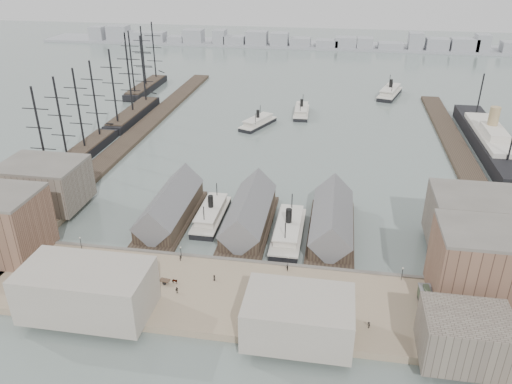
% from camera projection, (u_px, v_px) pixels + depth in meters
% --- Properties ---
extents(ground, '(900.00, 900.00, 0.00)m').
position_uv_depth(ground, '(239.00, 256.00, 144.77)').
color(ground, slate).
rests_on(ground, ground).
extents(quay, '(180.00, 30.00, 2.00)m').
position_uv_depth(quay, '(223.00, 296.00, 126.65)').
color(quay, '#87745B').
rests_on(quay, ground).
extents(seawall, '(180.00, 1.20, 2.30)m').
position_uv_depth(seawall, '(235.00, 262.00, 139.66)').
color(seawall, '#59544C').
rests_on(seawall, ground).
extents(west_wharf, '(10.00, 220.00, 1.60)m').
position_uv_depth(west_wharf, '(142.00, 128.00, 242.90)').
color(west_wharf, '#2D231C').
rests_on(west_wharf, ground).
extents(east_wharf, '(10.00, 180.00, 1.60)m').
position_uv_depth(east_wharf, '(460.00, 155.00, 212.28)').
color(east_wharf, '#2D231C').
rests_on(east_wharf, ground).
extents(ferry_shed_west, '(14.00, 42.00, 12.60)m').
position_uv_depth(ferry_shed_west, '(170.00, 208.00, 161.50)').
color(ferry_shed_west, '#2D231C').
rests_on(ferry_shed_west, ground).
extents(ferry_shed_center, '(14.00, 42.00, 12.60)m').
position_uv_depth(ferry_shed_center, '(249.00, 214.00, 157.62)').
color(ferry_shed_center, '#2D231C').
rests_on(ferry_shed_center, ground).
extents(ferry_shed_east, '(14.00, 42.00, 12.60)m').
position_uv_depth(ferry_shed_east, '(332.00, 221.00, 153.74)').
color(ferry_shed_east, '#2D231C').
rests_on(ferry_shed_east, ground).
extents(warehouse_west_back, '(26.00, 20.00, 14.00)m').
position_uv_depth(warehouse_west_back, '(44.00, 184.00, 167.12)').
color(warehouse_west_back, '#60564C').
rests_on(warehouse_west_back, west_land).
extents(warehouse_east_front, '(30.00, 18.00, 19.00)m').
position_uv_depth(warehouse_east_front, '(499.00, 269.00, 119.21)').
color(warehouse_east_front, brown).
rests_on(warehouse_east_front, east_land).
extents(warehouse_east_back, '(28.00, 20.00, 15.00)m').
position_uv_depth(warehouse_east_back, '(480.00, 221.00, 143.65)').
color(warehouse_east_back, '#60564C').
rests_on(warehouse_east_back, east_land).
extents(street_bldg_center, '(24.00, 16.00, 10.00)m').
position_uv_depth(street_bldg_center, '(298.00, 317.00, 110.40)').
color(street_bldg_center, gray).
rests_on(street_bldg_center, quay).
extents(street_bldg_west, '(30.00, 16.00, 12.00)m').
position_uv_depth(street_bldg_west, '(87.00, 290.00, 117.42)').
color(street_bldg_west, gray).
rests_on(street_bldg_west, quay).
extents(street_bldg_east, '(18.00, 14.00, 11.00)m').
position_uv_depth(street_bldg_east, '(465.00, 337.00, 104.07)').
color(street_bldg_east, '#60564C').
rests_on(street_bldg_east, quay).
extents(lamp_post_far_w, '(0.44, 0.44, 3.92)m').
position_uv_depth(lamp_post_far_w, '(80.00, 241.00, 143.20)').
color(lamp_post_far_w, black).
rests_on(lamp_post_far_w, quay).
extents(lamp_post_near_w, '(0.44, 0.44, 3.92)m').
position_uv_depth(lamp_post_near_w, '(181.00, 250.00, 138.73)').
color(lamp_post_near_w, black).
rests_on(lamp_post_near_w, quay).
extents(lamp_post_near_e, '(0.44, 0.44, 3.92)m').
position_uv_depth(lamp_post_near_e, '(288.00, 260.00, 134.25)').
color(lamp_post_near_e, black).
rests_on(lamp_post_near_e, quay).
extents(lamp_post_far_e, '(0.44, 0.44, 3.92)m').
position_uv_depth(lamp_post_far_e, '(403.00, 271.00, 129.77)').
color(lamp_post_far_e, black).
rests_on(lamp_post_far_e, quay).
extents(far_shore, '(500.00, 40.00, 15.72)m').
position_uv_depth(far_shore, '(311.00, 43.00, 438.54)').
color(far_shore, gray).
rests_on(far_shore, ground).
extents(ferry_docked_west, '(7.90, 26.33, 9.40)m').
position_uv_depth(ferry_docked_west, '(211.00, 214.00, 162.63)').
color(ferry_docked_west, black).
rests_on(ferry_docked_west, ground).
extents(ferry_docked_east, '(8.71, 29.05, 10.37)m').
position_uv_depth(ferry_docked_east, '(288.00, 230.00, 152.88)').
color(ferry_docked_east, black).
rests_on(ferry_docked_east, ground).
extents(ferry_open_near, '(16.48, 25.53, 8.79)m').
position_uv_depth(ferry_open_near, '(258.00, 122.00, 247.44)').
color(ferry_open_near, black).
rests_on(ferry_open_near, ground).
extents(ferry_open_mid, '(8.49, 25.37, 8.96)m').
position_uv_depth(ferry_open_mid, '(301.00, 111.00, 264.04)').
color(ferry_open_mid, black).
rests_on(ferry_open_mid, ground).
extents(ferry_open_far, '(17.07, 31.34, 10.72)m').
position_uv_depth(ferry_open_far, '(390.00, 92.00, 296.33)').
color(ferry_open_far, black).
rests_on(ferry_open_far, ground).
extents(sailing_ship_near, '(9.04, 62.29, 37.17)m').
position_uv_depth(sailing_ship_near, '(77.00, 155.00, 206.80)').
color(sailing_ship_near, black).
rests_on(sailing_ship_near, ground).
extents(sailing_ship_mid, '(9.39, 54.28, 38.62)m').
position_uv_depth(sailing_ship_mid, '(133.00, 113.00, 259.09)').
color(sailing_ship_mid, black).
rests_on(sailing_ship_mid, ground).
extents(sailing_ship_far, '(9.36, 52.00, 38.48)m').
position_uv_depth(sailing_ship_far, '(146.00, 86.00, 307.88)').
color(sailing_ship_far, black).
rests_on(sailing_ship_far, ground).
extents(ocean_steamer, '(12.92, 94.41, 18.88)m').
position_uv_depth(ocean_steamer, '(489.00, 140.00, 219.34)').
color(ocean_steamer, black).
rests_on(ocean_steamer, ground).
extents(tram, '(3.77, 11.58, 4.05)m').
position_uv_depth(tram, '(428.00, 304.00, 118.97)').
color(tram, black).
rests_on(tram, quay).
extents(horse_cart_left, '(4.58, 3.64, 1.51)m').
position_uv_depth(horse_cart_left, '(113.00, 265.00, 135.76)').
color(horse_cart_left, black).
rests_on(horse_cart_left, quay).
extents(horse_cart_center, '(4.89, 1.84, 1.48)m').
position_uv_depth(horse_cart_center, '(171.00, 281.00, 129.21)').
color(horse_cart_center, black).
rests_on(horse_cart_center, quay).
extents(horse_cart_right, '(4.77, 2.56, 1.51)m').
position_uv_depth(horse_cart_right, '(299.00, 302.00, 121.50)').
color(horse_cart_right, black).
rests_on(horse_cart_right, quay).
extents(pedestrian_0, '(0.68, 0.72, 1.59)m').
position_uv_depth(pedestrian_0, '(76.00, 259.00, 138.16)').
color(pedestrian_0, black).
rests_on(pedestrian_0, quay).
extents(pedestrian_1, '(1.09, 1.00, 1.80)m').
position_uv_depth(pedestrian_1, '(85.00, 276.00, 131.01)').
color(pedestrian_1, black).
rests_on(pedestrian_1, quay).
extents(pedestrian_2, '(0.79, 1.16, 1.66)m').
position_uv_depth(pedestrian_2, '(181.00, 258.00, 138.66)').
color(pedestrian_2, black).
rests_on(pedestrian_2, quay).
extents(pedestrian_3, '(0.99, 1.12, 1.81)m').
position_uv_depth(pedestrian_3, '(177.00, 290.00, 125.64)').
color(pedestrian_3, black).
rests_on(pedestrian_3, quay).
extents(pedestrian_4, '(0.69, 0.91, 1.67)m').
position_uv_depth(pedestrian_4, '(214.00, 278.00, 130.42)').
color(pedestrian_4, black).
rests_on(pedestrian_4, quay).
extents(pedestrian_5, '(0.77, 0.75, 1.71)m').
position_uv_depth(pedestrian_5, '(281.00, 299.00, 122.52)').
color(pedestrian_5, black).
rests_on(pedestrian_5, quay).
extents(pedestrian_6, '(0.86, 0.99, 1.72)m').
position_uv_depth(pedestrian_6, '(287.00, 268.00, 134.20)').
color(pedestrian_6, black).
rests_on(pedestrian_6, quay).
extents(pedestrian_7, '(1.09, 1.26, 1.69)m').
position_uv_depth(pedestrian_7, '(369.00, 325.00, 114.18)').
color(pedestrian_7, black).
rests_on(pedestrian_7, quay).
extents(pedestrian_8, '(0.47, 1.06, 1.79)m').
position_uv_depth(pedestrian_8, '(353.00, 292.00, 124.90)').
color(pedestrian_8, black).
rests_on(pedestrian_8, quay).
extents(pedestrian_9, '(0.79, 0.97, 1.71)m').
position_uv_depth(pedestrian_9, '(472.00, 327.00, 113.69)').
color(pedestrian_9, black).
rests_on(pedestrian_9, quay).
extents(pedestrian_10, '(0.77, 0.82, 1.81)m').
position_uv_depth(pedestrian_10, '(420.00, 319.00, 115.86)').
color(pedestrian_10, black).
rests_on(pedestrian_10, quay).
extents(pedestrian_11, '(0.71, 0.79, 1.79)m').
position_uv_depth(pedestrian_11, '(61.00, 268.00, 134.25)').
color(pedestrian_11, black).
rests_on(pedestrian_11, quay).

